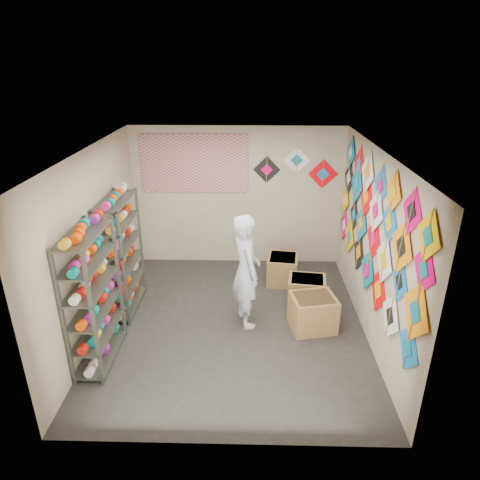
{
  "coord_description": "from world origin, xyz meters",
  "views": [
    {
      "loc": [
        0.25,
        -5.6,
        3.85
      ],
      "look_at": [
        0.1,
        0.3,
        1.3
      ],
      "focal_mm": 32.0,
      "sensor_mm": 36.0,
      "label": 1
    }
  ],
  "objects_px": {
    "shopkeeper": "(246,271)",
    "carton_c": "(282,269)",
    "shelf_rack_front": "(94,298)",
    "shelf_rack_back": "(121,255)",
    "carton_b": "(306,291)",
    "carton_a": "(313,313)"
  },
  "relations": [
    {
      "from": "carton_a",
      "to": "carton_c",
      "type": "distance_m",
      "value": 1.49
    },
    {
      "from": "shopkeeper",
      "to": "carton_b",
      "type": "relative_size",
      "value": 2.97
    },
    {
      "from": "carton_a",
      "to": "carton_c",
      "type": "relative_size",
      "value": 1.11
    },
    {
      "from": "carton_a",
      "to": "carton_c",
      "type": "height_order",
      "value": "carton_a"
    },
    {
      "from": "shelf_rack_front",
      "to": "carton_c",
      "type": "bearing_deg",
      "value": 40.27
    },
    {
      "from": "carton_a",
      "to": "shelf_rack_front",
      "type": "bearing_deg",
      "value": -176.46
    },
    {
      "from": "carton_b",
      "to": "carton_c",
      "type": "height_order",
      "value": "carton_c"
    },
    {
      "from": "shelf_rack_back",
      "to": "carton_c",
      "type": "distance_m",
      "value": 2.87
    },
    {
      "from": "shelf_rack_back",
      "to": "carton_b",
      "type": "xyz_separation_m",
      "value": [
        2.98,
        0.15,
        -0.7
      ]
    },
    {
      "from": "shelf_rack_back",
      "to": "carton_b",
      "type": "relative_size",
      "value": 3.15
    },
    {
      "from": "carton_b",
      "to": "shopkeeper",
      "type": "bearing_deg",
      "value": -144.76
    },
    {
      "from": "carton_c",
      "to": "carton_b",
      "type": "bearing_deg",
      "value": -58.5
    },
    {
      "from": "carton_a",
      "to": "carton_c",
      "type": "xyz_separation_m",
      "value": [
        -0.36,
        1.45,
        -0.02
      ]
    },
    {
      "from": "shelf_rack_back",
      "to": "carton_b",
      "type": "distance_m",
      "value": 3.07
    },
    {
      "from": "shopkeeper",
      "to": "carton_c",
      "type": "distance_m",
      "value": 1.59
    },
    {
      "from": "shelf_rack_front",
      "to": "carton_a",
      "type": "relative_size",
      "value": 2.92
    },
    {
      "from": "carton_a",
      "to": "carton_c",
      "type": "bearing_deg",
      "value": 92.98
    },
    {
      "from": "carton_c",
      "to": "shelf_rack_front",
      "type": "bearing_deg",
      "value": -132.5
    },
    {
      "from": "shopkeeper",
      "to": "carton_c",
      "type": "xyz_separation_m",
      "value": [
        0.66,
        1.3,
        -0.64
      ]
    },
    {
      "from": "shelf_rack_front",
      "to": "shelf_rack_back",
      "type": "bearing_deg",
      "value": 90.0
    },
    {
      "from": "carton_b",
      "to": "carton_c",
      "type": "relative_size",
      "value": 1.03
    },
    {
      "from": "shopkeeper",
      "to": "carton_c",
      "type": "relative_size",
      "value": 3.06
    }
  ]
}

